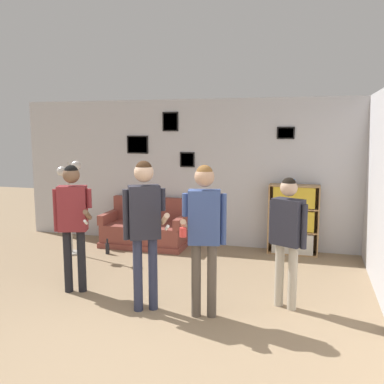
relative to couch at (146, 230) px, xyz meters
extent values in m
plane|color=#937A5B|center=(1.17, -3.83, -0.29)|extent=(20.00, 20.00, 0.00)
cube|color=silver|center=(1.17, 0.42, 1.06)|extent=(7.69, 0.06, 2.70)
cube|color=black|center=(-0.30, 0.38, 1.57)|extent=(0.43, 0.02, 0.34)
cube|color=gray|center=(-0.30, 0.37, 1.57)|extent=(0.38, 0.01, 0.29)
cube|color=black|center=(0.37, 0.38, 2.00)|extent=(0.30, 0.02, 0.35)
cube|color=#B2B2BC|center=(0.37, 0.37, 2.00)|extent=(0.26, 0.01, 0.31)
cube|color=black|center=(2.48, 0.38, 1.80)|extent=(0.30, 0.02, 0.21)
cube|color=beige|center=(2.48, 0.37, 1.80)|extent=(0.26, 0.01, 0.17)
cube|color=black|center=(0.70, 0.38, 1.30)|extent=(0.28, 0.02, 0.28)
cube|color=#B2B2BC|center=(0.70, 0.37, 1.30)|extent=(0.23, 0.01, 0.23)
cube|color=brown|center=(0.00, -0.05, -0.24)|extent=(1.56, 0.80, 0.10)
cube|color=brown|center=(0.00, -0.05, -0.03)|extent=(1.50, 0.74, 0.32)
cube|color=brown|center=(0.00, 0.28, 0.35)|extent=(1.50, 0.14, 0.45)
cube|color=brown|center=(-0.72, -0.05, 0.22)|extent=(0.12, 0.74, 0.18)
cube|color=brown|center=(0.72, -0.05, 0.22)|extent=(0.12, 0.74, 0.18)
cube|color=#A87F51|center=(2.25, 0.20, 0.32)|extent=(0.02, 0.30, 1.21)
cube|color=#A87F51|center=(3.08, 0.20, 0.32)|extent=(0.02, 0.30, 1.21)
cube|color=#A87F51|center=(2.67, 0.34, 0.32)|extent=(0.86, 0.01, 1.21)
cube|color=#A87F51|center=(2.67, 0.20, -0.28)|extent=(0.81, 0.30, 0.02)
cube|color=#A87F51|center=(2.67, 0.20, 0.91)|extent=(0.81, 0.30, 0.02)
cube|color=#A87F51|center=(2.67, 0.20, 0.11)|extent=(0.81, 0.30, 0.02)
cube|color=#A87F51|center=(2.67, 0.20, 0.52)|extent=(0.81, 0.30, 0.02)
cube|color=beige|center=(2.67, 0.19, -0.09)|extent=(0.70, 0.26, 0.35)
cube|color=gold|center=(2.67, 0.19, 0.31)|extent=(0.70, 0.26, 0.35)
cube|color=gold|center=(2.67, 0.19, 0.72)|extent=(0.70, 0.26, 0.35)
cylinder|color=#ADA89E|center=(-1.04, -0.87, -0.27)|extent=(0.28, 0.28, 0.03)
cylinder|color=#ADA89E|center=(-1.04, -0.87, 0.53)|extent=(0.03, 0.03, 1.57)
cylinder|color=#ADA89E|center=(-0.97, -0.87, 1.28)|extent=(0.02, 0.16, 0.02)
sphere|color=silver|center=(-0.90, -0.87, 1.25)|extent=(0.17, 0.17, 0.17)
cylinder|color=#ADA89E|center=(-1.11, -0.87, 1.18)|extent=(0.02, 0.16, 0.02)
sphere|color=silver|center=(-1.18, -0.87, 1.15)|extent=(0.17, 0.17, 0.17)
cylinder|color=black|center=(-0.13, -2.44, 0.13)|extent=(0.11, 0.11, 0.84)
cylinder|color=black|center=(0.04, -2.38, 0.13)|extent=(0.11, 0.11, 0.84)
cube|color=maroon|center=(-0.04, -2.41, 0.84)|extent=(0.41, 0.31, 0.59)
sphere|color=brown|center=(-0.04, -2.41, 1.28)|extent=(0.22, 0.22, 0.22)
sphere|color=black|center=(-0.04, -2.41, 1.32)|extent=(0.18, 0.18, 0.18)
cylinder|color=maroon|center=(0.16, -2.34, 0.97)|extent=(0.07, 0.07, 0.25)
cylinder|color=brown|center=(0.21, -2.47, 0.78)|extent=(0.16, 0.31, 0.19)
cylinder|color=white|center=(0.25, -2.60, 0.72)|extent=(0.08, 0.14, 0.09)
cylinder|color=maroon|center=(-0.24, -2.48, 0.82)|extent=(0.07, 0.07, 0.56)
cylinder|color=#2D334C|center=(1.01, -2.74, 0.15)|extent=(0.11, 0.11, 0.88)
cylinder|color=#2D334C|center=(1.16, -2.65, 0.15)|extent=(0.11, 0.11, 0.88)
cube|color=#282833|center=(1.08, -2.70, 0.91)|extent=(0.41, 0.35, 0.63)
sphere|color=#D1A889|center=(1.08, -2.70, 1.37)|extent=(0.23, 0.23, 0.23)
sphere|color=#382314|center=(1.08, -2.70, 1.41)|extent=(0.19, 0.19, 0.19)
cylinder|color=#282833|center=(1.27, -2.59, 1.05)|extent=(0.07, 0.07, 0.27)
cylinder|color=#D1A889|center=(1.34, -2.72, 0.85)|extent=(0.21, 0.31, 0.19)
cylinder|color=white|center=(1.42, -2.85, 0.78)|extent=(0.10, 0.14, 0.09)
cylinder|color=#282833|center=(0.90, -2.80, 0.89)|extent=(0.07, 0.07, 0.59)
cylinder|color=brown|center=(1.71, -2.70, 0.14)|extent=(0.11, 0.11, 0.87)
cylinder|color=brown|center=(1.89, -2.66, 0.14)|extent=(0.11, 0.11, 0.87)
cube|color=#384C84|center=(1.80, -2.68, 0.89)|extent=(0.39, 0.27, 0.61)
sphere|color=tan|center=(1.80, -2.68, 1.34)|extent=(0.22, 0.22, 0.22)
sphere|color=brown|center=(1.80, -2.68, 1.38)|extent=(0.19, 0.19, 0.19)
cylinder|color=#384C84|center=(2.01, -2.64, 0.86)|extent=(0.07, 0.07, 0.58)
cylinder|color=#384C84|center=(1.59, -2.73, 1.02)|extent=(0.07, 0.07, 0.26)
cylinder|color=tan|center=(1.62, -2.87, 0.83)|extent=(0.13, 0.32, 0.19)
cylinder|color=red|center=(1.65, -3.01, 0.78)|extent=(0.08, 0.08, 0.10)
cylinder|color=#B7AD99|center=(2.61, -2.13, 0.10)|extent=(0.11, 0.11, 0.79)
cylinder|color=#B7AD99|center=(2.77, -2.21, 0.10)|extent=(0.11, 0.11, 0.79)
cube|color=#282833|center=(2.69, -2.17, 0.77)|extent=(0.41, 0.34, 0.56)
sphere|color=#D1A889|center=(2.69, -2.17, 1.19)|extent=(0.20, 0.20, 0.20)
sphere|color=black|center=(2.69, -2.17, 1.22)|extent=(0.17, 0.17, 0.17)
cylinder|color=#282833|center=(2.88, -2.26, 0.75)|extent=(0.07, 0.07, 0.52)
cylinder|color=#282833|center=(2.50, -2.07, 0.75)|extent=(0.07, 0.07, 0.52)
cylinder|color=black|center=(-0.44, -0.71, -0.19)|extent=(0.07, 0.07, 0.19)
cylinder|color=black|center=(-0.44, -0.71, -0.06)|extent=(0.03, 0.03, 0.08)
cylinder|color=blue|center=(2.62, 0.20, 0.97)|extent=(0.09, 0.09, 0.10)
camera|label=1|loc=(2.96, -7.25, 1.87)|focal=40.00mm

